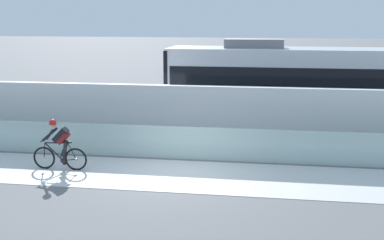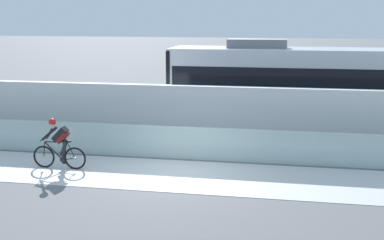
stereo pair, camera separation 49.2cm
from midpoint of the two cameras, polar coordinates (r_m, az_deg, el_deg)
name	(u,v)px [view 2 (the right image)]	position (r m, az deg, el deg)	size (l,w,h in m)	color
ground_plane	(176,175)	(15.98, -0.84, -6.02)	(200.00, 200.00, 0.00)	slate
bike_path_deck	(176,175)	(15.98, -0.84, -6.00)	(32.00, 3.20, 0.01)	silver
glass_parapet	(188,143)	(17.58, 0.37, -2.52)	(32.00, 0.05, 1.12)	#ADC6C1
concrete_barrier_wall	(198,116)	(19.19, 1.35, 0.40)	(32.00, 0.36, 2.26)	white
tram_rail_near	(208,132)	(21.82, 2.41, -1.29)	(32.00, 0.08, 0.01)	#595654
tram_rail_far	(213,125)	(23.21, 2.93, -0.53)	(32.00, 0.08, 0.01)	#595654
tram	(305,87)	(21.99, 12.76, 3.53)	(11.06, 2.54, 3.81)	silver
cyclist_on_bike	(59,145)	(16.91, -13.45, -2.62)	(1.77, 0.58, 1.61)	black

